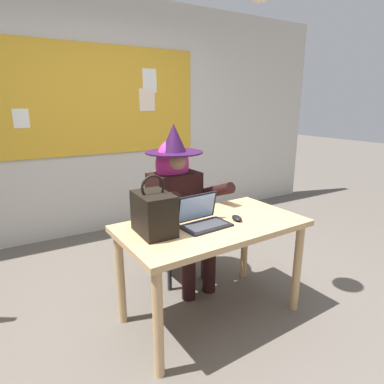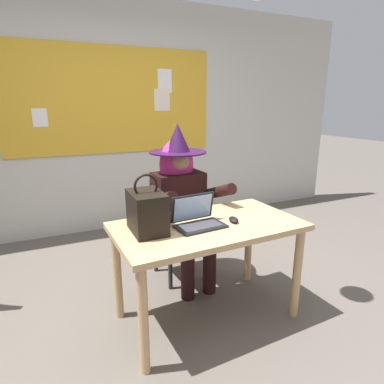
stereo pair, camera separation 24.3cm
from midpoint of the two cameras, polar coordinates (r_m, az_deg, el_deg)
name	(u,v)px [view 2 (the right image)]	position (r m, az deg, el deg)	size (l,w,h in m)	color
ground_plane	(184,324)	(2.47, 1.55, -22.45)	(24.00, 24.00, 0.00)	#5B544C
wall_back_bulletin	(114,118)	(3.97, -12.04, 12.76)	(6.57, 2.29, 2.69)	beige
desk_main	(208,237)	(2.24, 5.97, -8.03)	(1.30, 0.75, 0.73)	tan
chair_at_desk	(176,222)	(2.90, -0.51, -5.34)	(0.44, 0.44, 0.88)	black
person_costumed	(181,196)	(2.71, 0.67, -0.67)	(0.61, 0.71, 1.36)	black
laptop	(197,219)	(2.15, 4.23, -4.84)	(0.34, 0.26, 0.20)	black
computer_mouse	(234,220)	(2.25, 10.50, -4.91)	(0.06, 0.10, 0.03)	black
handbag	(147,211)	(2.03, -4.62, -3.52)	(0.20, 0.30, 0.38)	black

